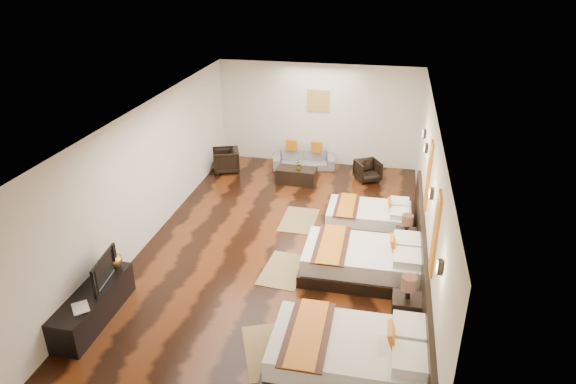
% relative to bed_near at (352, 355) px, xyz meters
% --- Properties ---
extents(floor, '(5.50, 9.50, 0.01)m').
position_rel_bed_near_xyz_m(floor, '(-1.70, 3.11, -0.31)').
color(floor, black).
rests_on(floor, ground).
extents(ceiling, '(5.50, 9.50, 0.01)m').
position_rel_bed_near_xyz_m(ceiling, '(-1.70, 3.11, 2.49)').
color(ceiling, white).
rests_on(ceiling, floor).
extents(back_wall, '(5.50, 0.01, 2.80)m').
position_rel_bed_near_xyz_m(back_wall, '(-1.70, 7.86, 1.09)').
color(back_wall, silver).
rests_on(back_wall, floor).
extents(left_wall, '(0.01, 9.50, 2.80)m').
position_rel_bed_near_xyz_m(left_wall, '(-4.45, 3.11, 1.09)').
color(left_wall, silver).
rests_on(left_wall, floor).
extents(right_wall, '(0.01, 9.50, 2.80)m').
position_rel_bed_near_xyz_m(right_wall, '(1.05, 3.11, 1.09)').
color(right_wall, silver).
rests_on(right_wall, floor).
extents(headboard_panel, '(0.08, 6.60, 0.90)m').
position_rel_bed_near_xyz_m(headboard_panel, '(1.01, 2.31, 0.14)').
color(headboard_panel, black).
rests_on(headboard_panel, floor).
extents(bed_near, '(2.34, 1.47, 0.89)m').
position_rel_bed_near_xyz_m(bed_near, '(0.00, 0.00, 0.00)').
color(bed_near, black).
rests_on(bed_near, floor).
extents(bed_mid, '(2.24, 1.41, 0.85)m').
position_rel_bed_near_xyz_m(bed_mid, '(-0.00, 2.50, -0.01)').
color(bed_mid, black).
rests_on(bed_mid, floor).
extents(bed_far, '(1.85, 1.16, 0.71)m').
position_rel_bed_near_xyz_m(bed_far, '(-0.01, 4.35, -0.06)').
color(bed_far, black).
rests_on(bed_far, floor).
extents(nightstand_a, '(0.45, 0.45, 0.90)m').
position_rel_bed_near_xyz_m(nightstand_a, '(0.75, 1.23, 0.01)').
color(nightstand_a, black).
rests_on(nightstand_a, floor).
extents(nightstand_b, '(0.41, 0.41, 0.81)m').
position_rel_bed_near_xyz_m(nightstand_b, '(0.75, 3.48, -0.02)').
color(nightstand_b, black).
rests_on(nightstand_b, floor).
extents(jute_mat_near, '(1.14, 1.39, 0.01)m').
position_rel_bed_near_xyz_m(jute_mat_near, '(-1.24, 0.18, -0.30)').
color(jute_mat_near, olive).
rests_on(jute_mat_near, floor).
extents(jute_mat_mid, '(0.85, 1.26, 0.01)m').
position_rel_bed_near_xyz_m(jute_mat_mid, '(-1.48, 2.32, -0.30)').
color(jute_mat_mid, olive).
rests_on(jute_mat_mid, floor).
extents(jute_mat_far, '(0.77, 1.22, 0.01)m').
position_rel_bed_near_xyz_m(jute_mat_far, '(-1.56, 4.33, -0.30)').
color(jute_mat_far, olive).
rests_on(jute_mat_far, floor).
extents(tv_console, '(0.50, 1.80, 0.55)m').
position_rel_bed_near_xyz_m(tv_console, '(-4.20, 0.32, -0.03)').
color(tv_console, black).
rests_on(tv_console, floor).
extents(tv, '(0.21, 0.88, 0.50)m').
position_rel_bed_near_xyz_m(tv, '(-4.15, 0.57, 0.50)').
color(tv, black).
rests_on(tv, tv_console).
extents(book, '(0.38, 0.39, 0.03)m').
position_rel_bed_near_xyz_m(book, '(-4.20, -0.18, 0.26)').
color(book, black).
rests_on(book, tv_console).
extents(figurine, '(0.39, 0.39, 0.36)m').
position_rel_bed_near_xyz_m(figurine, '(-4.20, 1.03, 0.42)').
color(figurine, brown).
rests_on(figurine, tv_console).
extents(sofa, '(1.77, 0.96, 0.49)m').
position_rel_bed_near_xyz_m(sofa, '(-2.00, 7.38, -0.06)').
color(sofa, slate).
rests_on(sofa, floor).
extents(armchair_left, '(0.89, 0.88, 0.63)m').
position_rel_bed_near_xyz_m(armchair_left, '(-4.03, 6.71, 0.01)').
color(armchair_left, black).
rests_on(armchair_left, floor).
extents(armchair_right, '(0.81, 0.81, 0.55)m').
position_rel_bed_near_xyz_m(armchair_right, '(-0.21, 6.86, -0.03)').
color(armchair_right, black).
rests_on(armchair_right, floor).
extents(coffee_table, '(1.02, 0.54, 0.40)m').
position_rel_bed_near_xyz_m(coffee_table, '(-2.00, 6.33, -0.11)').
color(coffee_table, black).
rests_on(coffee_table, floor).
extents(table_plant, '(0.26, 0.24, 0.24)m').
position_rel_bed_near_xyz_m(table_plant, '(-1.94, 6.33, 0.22)').
color(table_plant, '#2A6421').
rests_on(table_plant, coffee_table).
extents(orange_panel_a, '(0.04, 0.40, 1.30)m').
position_rel_bed_near_xyz_m(orange_panel_a, '(1.03, 1.21, 1.39)').
color(orange_panel_a, '#D86014').
rests_on(orange_panel_a, right_wall).
extents(orange_panel_b, '(0.04, 0.40, 1.30)m').
position_rel_bed_near_xyz_m(orange_panel_b, '(1.03, 3.41, 1.39)').
color(orange_panel_b, '#D86014').
rests_on(orange_panel_b, right_wall).
extents(sconce_near, '(0.07, 0.12, 0.18)m').
position_rel_bed_near_xyz_m(sconce_near, '(1.01, 0.11, 1.54)').
color(sconce_near, black).
rests_on(sconce_near, right_wall).
extents(sconce_mid, '(0.07, 0.12, 0.18)m').
position_rel_bed_near_xyz_m(sconce_mid, '(1.01, 2.31, 1.54)').
color(sconce_mid, black).
rests_on(sconce_mid, right_wall).
extents(sconce_far, '(0.07, 0.12, 0.18)m').
position_rel_bed_near_xyz_m(sconce_far, '(1.01, 4.51, 1.54)').
color(sconce_far, black).
rests_on(sconce_far, right_wall).
extents(sconce_lounge, '(0.07, 0.12, 0.18)m').
position_rel_bed_near_xyz_m(sconce_lounge, '(1.01, 5.41, 1.54)').
color(sconce_lounge, black).
rests_on(sconce_lounge, right_wall).
extents(gold_artwork, '(0.60, 0.04, 0.60)m').
position_rel_bed_near_xyz_m(gold_artwork, '(-1.70, 7.84, 1.49)').
color(gold_artwork, '#AD873F').
rests_on(gold_artwork, back_wall).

